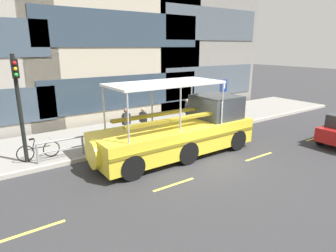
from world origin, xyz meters
TOP-DOWN VIEW (x-y plane):
  - ground_plane at (0.00, 0.00)m, footprint 120.00×120.00m
  - sidewalk at (0.00, 5.60)m, footprint 32.00×4.80m
  - curb_edge at (0.00, 3.11)m, footprint 32.00×0.18m
  - lane_centreline at (-0.00, -0.97)m, footprint 25.80×0.12m
  - curb_guardrail at (-0.44, 3.45)m, footprint 11.43×0.09m
  - traffic_light_pole at (-6.45, 3.87)m, footprint 0.24×0.46m
  - parking_sign at (5.03, 4.05)m, footprint 0.60×0.12m
  - leaned_bicycle at (-5.96, 3.99)m, footprint 1.74×0.46m
  - duck_tour_boat at (-0.05, 1.38)m, footprint 9.48×2.54m
  - pedestrian_near_bow at (2.39, 4.31)m, footprint 0.30×0.46m
  - pedestrian_mid_left at (-0.54, 4.42)m, footprint 0.33×0.33m
  - pedestrian_mid_right at (-1.64, 4.22)m, footprint 0.48×0.23m

SIDE VIEW (x-z plane):
  - ground_plane at x=0.00m, z-range 0.00..0.00m
  - lane_centreline at x=0.00m, z-range 0.00..0.01m
  - sidewalk at x=0.00m, z-range 0.00..0.18m
  - curb_edge at x=0.00m, z-range 0.00..0.18m
  - leaned_bicycle at x=-5.96m, z-range 0.08..1.04m
  - curb_guardrail at x=-0.44m, z-range 0.33..1.20m
  - duck_tour_boat at x=-0.05m, z-range -0.60..2.79m
  - pedestrian_mid_left at x=-0.54m, z-range 0.34..1.86m
  - pedestrian_mid_right at x=-1.64m, z-range 0.35..2.01m
  - pedestrian_near_bow at x=2.39m, z-range 0.36..2.06m
  - parking_sign at x=5.03m, z-range 0.66..3.35m
  - traffic_light_pole at x=-6.45m, z-range 0.63..5.04m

